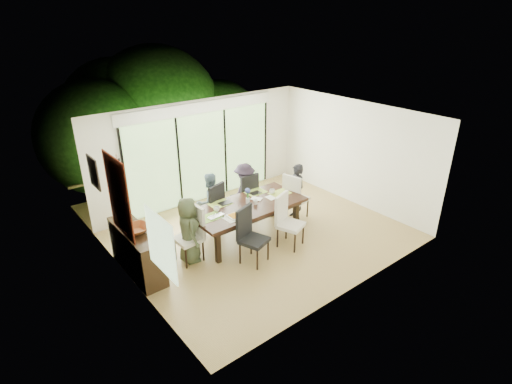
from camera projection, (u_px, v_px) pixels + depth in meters
floor at (263, 236)px, 9.10m from camera, size 6.00×5.00×0.01m
ceiling at (264, 119)px, 7.98m from camera, size 6.00×5.00×0.01m
wall_back at (202, 151)px, 10.33m from camera, size 6.00×0.02×2.70m
wall_front at (357, 226)px, 6.75m from camera, size 6.00×0.02×2.70m
wall_left at (128, 223)px, 6.83m from camera, size 0.02×5.00×2.70m
wall_right at (354, 153)px, 10.25m from camera, size 0.02×5.00×2.70m
glass_doors at (203, 157)px, 10.36m from camera, size 4.20×0.02×2.30m
blinds_header at (200, 108)px, 9.82m from camera, size 4.40×0.06×0.28m
mullion_a at (125, 177)px, 9.16m from camera, size 0.05×0.04×2.30m
mullion_b at (179, 163)px, 9.96m from camera, size 0.05×0.04×2.30m
mullion_c at (225, 152)px, 10.75m from camera, size 0.05×0.04×2.30m
mullion_d at (265, 142)px, 11.55m from camera, size 0.05×0.04×2.30m
side_window at (161, 244)px, 5.94m from camera, size 0.02×0.90×1.00m
deck at (188, 190)px, 11.54m from camera, size 6.00×1.80×0.10m
rail_top at (173, 163)px, 11.86m from camera, size 6.00×0.08×0.06m
foliage_left at (96, 137)px, 11.19m from camera, size 3.20×3.20×3.20m
foliage_mid at (157, 110)px, 12.71m from camera, size 4.00×4.00×4.00m
foliage_right at (219, 122)px, 13.39m from camera, size 2.80×2.80×2.80m
foliage_far at (119, 116)px, 12.72m from camera, size 3.60×3.60×3.60m
table_top at (247, 206)px, 8.74m from camera, size 2.59×1.19×0.06m
table_apron at (247, 210)px, 8.78m from camera, size 2.37×0.97×0.11m
table_leg_fl at (218, 246)px, 7.98m from camera, size 0.10×0.10×0.74m
table_leg_fr at (296, 215)px, 9.21m from camera, size 0.10×0.10×0.74m
table_leg_bl at (196, 230)px, 8.60m from camera, size 0.10×0.10×0.74m
table_leg_br at (272, 202)px, 9.82m from camera, size 0.10×0.10×0.74m
chair_left_end at (188, 235)px, 7.96m from camera, size 0.52×0.52×1.19m
chair_right_end at (297, 195)px, 9.66m from camera, size 0.59×0.59×1.19m
chair_far_left at (209, 206)px, 9.16m from camera, size 0.62×0.62×1.19m
chair_far_right at (244, 194)px, 9.73m from camera, size 0.52×0.52×1.19m
chair_near_left at (254, 236)px, 7.91m from camera, size 0.63×0.63×1.19m
chair_near_right at (291, 221)px, 8.48m from camera, size 0.64×0.64×1.19m
person_left_end at (188, 230)px, 7.93m from camera, size 0.54×0.72×1.39m
person_right_end at (296, 192)px, 9.61m from camera, size 0.54×0.72×1.39m
person_far_left at (210, 202)px, 9.10m from camera, size 0.65×0.41×1.39m
person_far_right at (245, 191)px, 9.67m from camera, size 0.71×0.52×1.39m
placemat_left at (211, 217)px, 8.18m from camera, size 0.47×0.35×0.01m
placemat_right at (280, 193)px, 9.26m from camera, size 0.47×0.35×0.01m
placemat_far_l at (220, 204)px, 8.75m from camera, size 0.47×0.35×0.01m
placemat_far_r at (256, 192)px, 9.32m from camera, size 0.47×0.35×0.01m
placemat_paper at (235, 217)px, 8.20m from camera, size 0.47×0.35×0.01m
tablet_far_l at (225, 203)px, 8.77m from camera, size 0.28×0.19×0.01m
tablet_far_r at (255, 193)px, 9.25m from camera, size 0.26×0.18×0.01m
papers at (273, 197)px, 9.08m from camera, size 0.32×0.24×0.00m
platter_base at (235, 216)px, 8.19m from camera, size 0.28×0.28×0.03m
platter_snacks at (235, 215)px, 8.18m from camera, size 0.22×0.22×0.02m
vase at (248, 200)px, 8.76m from camera, size 0.09×0.09×0.13m
hyacinth_stems at (248, 195)px, 8.71m from camera, size 0.04×0.04×0.17m
hyacinth_blooms at (248, 191)px, 8.66m from camera, size 0.12×0.12×0.12m
laptop at (217, 217)px, 8.16m from camera, size 0.38×0.27×0.03m
cup_a at (217, 209)px, 8.41m from camera, size 0.17×0.17×0.10m
cup_b at (256, 202)px, 8.72m from camera, size 0.14×0.14×0.10m
cup_c at (272, 192)px, 9.23m from camera, size 0.14×0.14×0.10m
book at (255, 200)px, 8.90m from camera, size 0.27×0.30×0.02m
sideboard at (137, 251)px, 7.67m from camera, size 0.46×1.64×0.92m
bowl at (136, 229)px, 7.39m from camera, size 0.49×0.49×0.12m
candlestick_base at (127, 222)px, 7.72m from camera, size 0.10×0.10×0.04m
candlestick_shaft at (122, 192)px, 7.46m from camera, size 0.02×0.02×1.28m
candlestick_pan at (117, 160)px, 7.19m from camera, size 0.10×0.10×0.03m
candle at (117, 157)px, 7.17m from camera, size 0.04×0.04×0.10m
tapestry at (118, 197)px, 7.00m from camera, size 0.02×1.00×1.50m
art_frame at (93, 173)px, 7.90m from camera, size 0.03×0.55×0.65m
art_canvas at (94, 172)px, 7.91m from camera, size 0.01×0.45×0.55m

